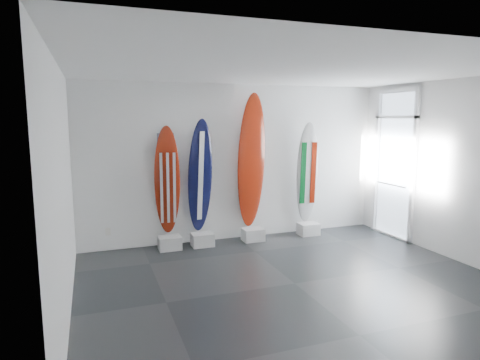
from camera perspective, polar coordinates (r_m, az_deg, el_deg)
name	(u,v)px	position (r m, az deg, el deg)	size (l,w,h in m)	color
floor	(295,283)	(6.24, 7.48, -13.84)	(6.00, 6.00, 0.00)	black
ceiling	(299,70)	(5.81, 8.07, 14.71)	(6.00, 6.00, 0.00)	white
wall_back	(237,163)	(8.11, -0.43, 2.39)	(6.00, 6.00, 0.00)	white
wall_front	(437,223)	(3.84, 25.35, -5.32)	(6.00, 6.00, 0.00)	white
wall_left	(63,194)	(5.19, -23.07, -1.76)	(5.00, 5.00, 0.00)	white
wall_right	(461,171)	(7.69, 28.00, 1.06)	(5.00, 5.00, 0.00)	white
display_block_usa	(170,243)	(7.73, -9.57, -8.48)	(0.40, 0.30, 0.24)	silver
surfboard_usa	(167,181)	(7.58, -9.92, -0.18)	(0.46, 0.08, 2.02)	maroon
display_block_navy	(202,240)	(7.86, -5.16, -8.12)	(0.40, 0.30, 0.24)	silver
surfboard_navy	(200,176)	(7.70, -5.46, 0.49)	(0.48, 0.08, 2.12)	black
display_block_swiss	(253,235)	(8.16, 1.79, -7.46)	(0.40, 0.30, 0.24)	silver
surfboard_swiss	(251,162)	(7.98, 1.57, 2.53)	(0.59, 0.08, 2.59)	maroon
display_block_italy	(308,229)	(8.67, 9.31, -6.62)	(0.40, 0.30, 0.24)	silver
surfboard_italy	(307,173)	(8.53, 9.17, 0.96)	(0.46, 0.08, 2.04)	silver
wall_outlet	(108,232)	(7.86, -17.59, -6.76)	(0.09, 0.02, 0.13)	silver
glass_door	(395,166)	(8.79, 20.37, 1.84)	(0.12, 1.16, 2.85)	white
balcony	(443,207)	(9.83, 26.04, -3.30)	(2.80, 2.20, 1.20)	slate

